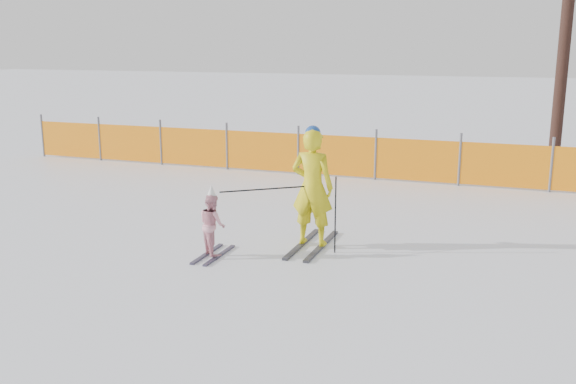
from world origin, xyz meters
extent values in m
plane|color=white|center=(0.00, 0.00, 0.00)|extent=(120.00, 120.00, 0.00)
cube|color=black|center=(0.09, 0.96, 0.02)|extent=(0.09, 1.71, 0.04)
cube|color=black|center=(0.43, 0.96, 0.02)|extent=(0.09, 1.71, 0.04)
imported|color=yellow|center=(0.26, 0.96, 1.00)|extent=(0.71, 0.48, 1.92)
sphere|color=navy|center=(0.26, 0.96, 1.88)|extent=(0.25, 0.25, 0.25)
cube|color=black|center=(-1.18, -0.04, 0.01)|extent=(0.09, 1.04, 0.03)
cube|color=black|center=(-0.96, -0.04, 0.01)|extent=(0.09, 1.04, 0.03)
imported|color=pink|center=(-1.07, -0.04, 0.51)|extent=(0.60, 0.59, 0.97)
cone|color=silver|center=(-1.07, -0.04, 1.03)|extent=(0.19, 0.19, 0.24)
cylinder|color=black|center=(0.71, 0.76, 0.62)|extent=(0.02, 0.02, 1.25)
cylinder|color=black|center=(-0.41, 0.46, 1.02)|extent=(1.14, 0.86, 0.02)
cylinder|color=#595960|center=(-9.89, 6.55, 0.62)|extent=(0.06, 0.06, 1.25)
cylinder|color=#595960|center=(-7.89, 6.55, 0.62)|extent=(0.06, 0.06, 1.25)
cylinder|color=#595960|center=(-5.89, 6.55, 0.62)|extent=(0.06, 0.06, 1.25)
cylinder|color=#595960|center=(-3.89, 6.55, 0.62)|extent=(0.06, 0.06, 1.25)
cylinder|color=#595960|center=(-1.89, 6.55, 0.62)|extent=(0.06, 0.06, 1.25)
cylinder|color=#595960|center=(0.11, 6.55, 0.62)|extent=(0.06, 0.06, 1.25)
cylinder|color=#595960|center=(2.11, 6.55, 0.62)|extent=(0.06, 0.06, 1.25)
cylinder|color=#595960|center=(4.11, 6.55, 0.62)|extent=(0.06, 0.06, 1.25)
cube|color=orange|center=(-2.33, 6.55, 0.55)|extent=(15.12, 0.03, 1.00)
cylinder|color=black|center=(4.38, 11.01, 2.81)|extent=(0.33, 0.33, 5.63)
camera|label=1|loc=(3.31, -8.74, 3.28)|focal=40.00mm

